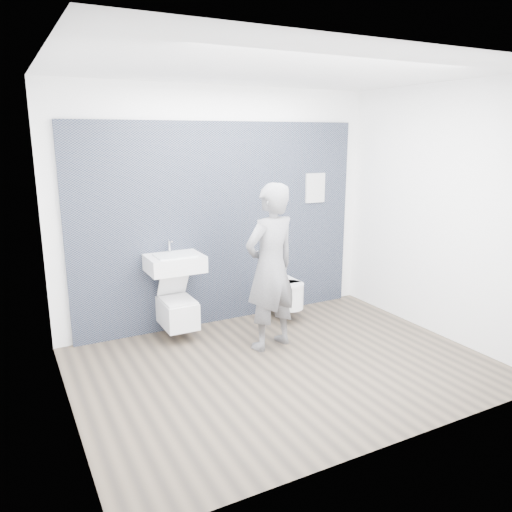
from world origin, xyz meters
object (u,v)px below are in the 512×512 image
toilet_square (177,311)px  toilet_rounded (285,293)px  washbasin (175,263)px  visitor (271,267)px

toilet_square → toilet_rounded: 1.39m
toilet_square → washbasin: bearing=90.0°
toilet_square → toilet_rounded: size_ratio=1.09×
toilet_square → visitor: (0.80, -0.71, 0.58)m
visitor → toilet_square: bearing=-54.3°
toilet_rounded → visitor: bearing=-131.2°
toilet_square → visitor: bearing=-41.4°
washbasin → visitor: visitor is taller
washbasin → toilet_square: washbasin is taller
washbasin → visitor: 1.09m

